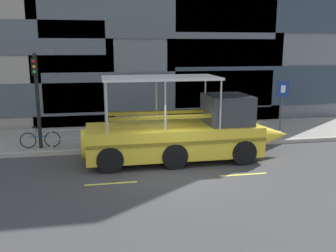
{
  "coord_description": "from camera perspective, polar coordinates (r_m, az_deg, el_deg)",
  "views": [
    {
      "loc": [
        -2.77,
        -13.03,
        4.6
      ],
      "look_at": [
        0.15,
        2.12,
        1.3
      ],
      "focal_mm": 39.85,
      "sensor_mm": 36.0,
      "label": 1
    }
  ],
  "objects": [
    {
      "name": "curb_guardrail",
      "position": [
        17.18,
        -0.61,
        -0.88
      ],
      "size": [
        10.13,
        0.09,
        0.85
      ],
      "color": "#9EA0A8",
      "rests_on": "sidewalk"
    },
    {
      "name": "curb_edge",
      "position": [
        16.98,
        -1.13,
        -3.32
      ],
      "size": [
        32.0,
        0.18,
        0.18
      ],
      "primitive_type": "cube",
      "color": "#B2ADA3",
      "rests_on": "ground_plane"
    },
    {
      "name": "ground_plane",
      "position": [
        14.09,
        1.04,
        -6.98
      ],
      "size": [
        120.0,
        120.0,
        0.0
      ],
      "primitive_type": "plane",
      "color": "#3D3D3F"
    },
    {
      "name": "leaned_bicycle",
      "position": [
        17.51,
        -18.96,
        -1.94
      ],
      "size": [
        1.74,
        0.46,
        0.96
      ],
      "color": "black",
      "rests_on": "sidewalk"
    },
    {
      "name": "duck_tour_boat",
      "position": [
        15.27,
        2.78,
        -1.13
      ],
      "size": [
        8.71,
        2.47,
        3.45
      ],
      "color": "yellow",
      "rests_on": "ground_plane"
    },
    {
      "name": "lane_centreline",
      "position": [
        13.35,
        1.77,
        -8.08
      ],
      "size": [
        25.8,
        0.12,
        0.01
      ],
      "color": "#DBD64C",
      "rests_on": "ground_plane"
    },
    {
      "name": "sidewalk",
      "position": [
        19.36,
        -2.39,
        -1.4
      ],
      "size": [
        32.0,
        4.8,
        0.18
      ],
      "primitive_type": "cube",
      "color": "gray",
      "rests_on": "ground_plane"
    },
    {
      "name": "pedestrian_near_bow",
      "position": [
        18.68,
        8.31,
        1.18
      ],
      "size": [
        0.3,
        0.38,
        1.54
      ],
      "color": "#47423D",
      "rests_on": "sidewalk"
    },
    {
      "name": "traffic_light_pole",
      "position": [
        17.0,
        -19.43,
        4.94
      ],
      "size": [
        0.24,
        0.46,
        4.14
      ],
      "color": "black",
      "rests_on": "sidewalk"
    },
    {
      "name": "parking_sign",
      "position": [
        19.29,
        17.05,
        3.94
      ],
      "size": [
        0.6,
        0.12,
        2.75
      ],
      "color": "#4C4F54",
      "rests_on": "sidewalk"
    }
  ]
}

